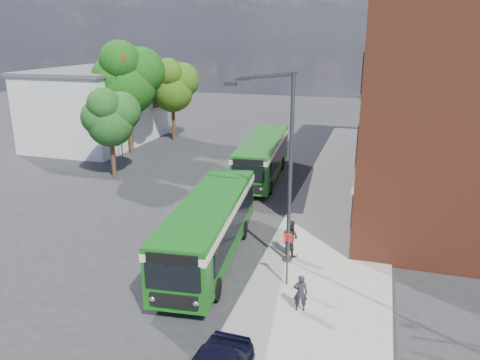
% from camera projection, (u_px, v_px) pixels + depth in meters
% --- Properties ---
extents(ground, '(120.00, 120.00, 0.00)m').
position_uv_depth(ground, '(202.00, 234.00, 25.74)').
color(ground, '#262629').
rests_on(ground, ground).
extents(pavement, '(6.00, 48.00, 0.15)m').
position_uv_depth(pavement, '(344.00, 198.00, 31.09)').
color(pavement, gray).
rests_on(pavement, ground).
extents(kerb_line, '(0.12, 48.00, 0.01)m').
position_uv_depth(kerb_line, '(298.00, 195.00, 31.95)').
color(kerb_line, beige).
rests_on(kerb_line, ground).
extents(brick_office, '(12.10, 26.00, 14.20)m').
position_uv_depth(brick_office, '(464.00, 90.00, 30.74)').
color(brick_office, brown).
rests_on(brick_office, ground).
extents(white_building, '(9.40, 13.40, 7.30)m').
position_uv_depth(white_building, '(97.00, 107.00, 46.05)').
color(white_building, beige).
rests_on(white_building, ground).
extents(flagpole, '(0.95, 0.10, 9.00)m').
position_uv_depth(flagpole, '(119.00, 103.00, 39.57)').
color(flagpole, '#383B3E').
rests_on(flagpole, ground).
extents(street_lamp, '(2.96, 2.38, 9.00)m').
position_uv_depth(street_lamp, '(283.00, 167.00, 21.14)').
color(street_lamp, '#383B3E').
rests_on(street_lamp, ground).
extents(bus_stop_sign, '(0.35, 0.08, 2.52)m').
position_uv_depth(bus_stop_sign, '(287.00, 256.00, 19.91)').
color(bus_stop_sign, '#383B3E').
rests_on(bus_stop_sign, ground).
extents(bus_front, '(3.67, 11.18, 3.02)m').
position_uv_depth(bus_front, '(209.00, 224.00, 22.40)').
color(bus_front, '#155A15').
rests_on(bus_front, ground).
extents(bus_rear, '(3.44, 11.34, 3.02)m').
position_uv_depth(bus_rear, '(262.00, 155.00, 35.22)').
color(bus_rear, '#1C621A').
rests_on(bus_rear, ground).
extents(pedestrian_a, '(0.61, 0.46, 1.53)m').
position_uv_depth(pedestrian_a, '(300.00, 293.00, 18.20)').
color(pedestrian_a, black).
rests_on(pedestrian_a, pavement).
extents(pedestrian_b, '(1.10, 1.02, 1.81)m').
position_uv_depth(pedestrian_b, '(290.00, 238.00, 22.75)').
color(pedestrian_b, black).
rests_on(pedestrian_b, pavement).
extents(tree_left, '(4.07, 3.87, 6.87)m').
position_uv_depth(tree_left, '(110.00, 117.00, 34.58)').
color(tree_left, '#3D2716').
rests_on(tree_left, ground).
extents(tree_mid, '(5.96, 5.66, 10.06)m').
position_uv_depth(tree_mid, '(127.00, 78.00, 41.15)').
color(tree_mid, '#3D2716').
rests_on(tree_mid, ground).
extents(tree_right, '(4.91, 4.67, 8.29)m').
position_uv_depth(tree_right, '(172.00, 85.00, 46.76)').
color(tree_right, '#3D2716').
rests_on(tree_right, ground).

